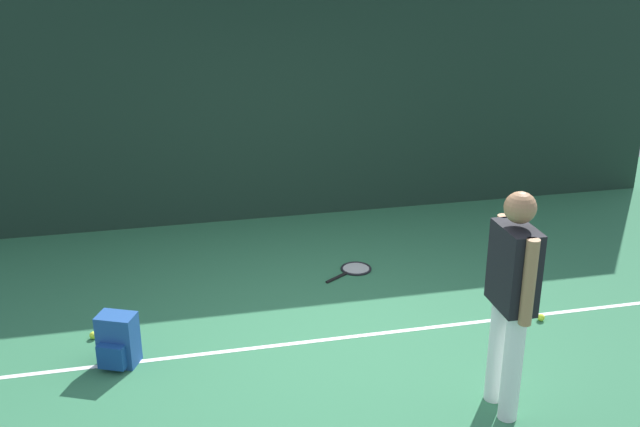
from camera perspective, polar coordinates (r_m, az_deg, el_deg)
ground_plane at (r=6.59m, az=0.78°, el=-9.38°), size 12.00×12.00×0.00m
back_fence at (r=8.82m, az=-3.77°, el=8.90°), size 10.00×0.10×2.98m
court_line at (r=6.54m, az=0.89°, el=-9.59°), size 9.00×0.05×0.00m
tennis_player at (r=5.38m, az=14.47°, el=-5.79°), size 0.22×0.53×1.70m
tennis_racket at (r=7.77m, az=2.64°, el=-4.30°), size 0.61×0.49×0.03m
backpack at (r=6.32m, az=-15.26°, el=-9.43°), size 0.36×0.36×0.44m
tennis_ball_near_player at (r=7.10m, az=16.58°, el=-7.64°), size 0.07×0.07×0.07m
tennis_ball_by_fence at (r=6.82m, az=-16.98°, el=-8.92°), size 0.07×0.07×0.07m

